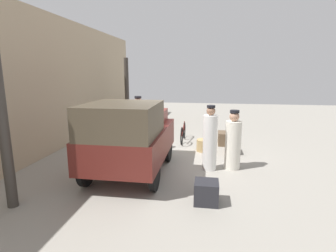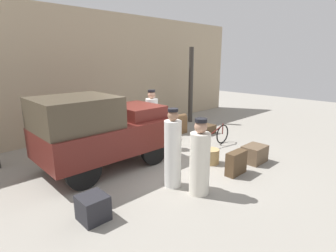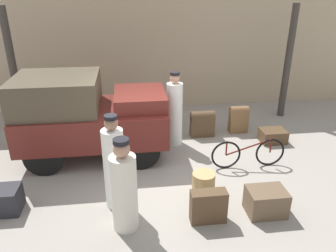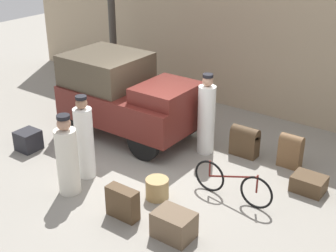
# 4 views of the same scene
# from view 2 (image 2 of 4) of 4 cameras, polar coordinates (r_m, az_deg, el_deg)

# --- Properties ---
(ground_plane) EXTENTS (30.00, 30.00, 0.00)m
(ground_plane) POSITION_cam_2_polar(r_m,az_deg,el_deg) (7.44, -0.05, -7.65)
(ground_plane) COLOR gray
(station_building_facade) EXTENTS (16.00, 0.15, 4.50)m
(station_building_facade) POSITION_cam_2_polar(r_m,az_deg,el_deg) (10.25, -16.30, 10.81)
(station_building_facade) COLOR tan
(station_building_facade) RESTS_ON ground
(canopy_pillar_right) EXTENTS (0.20, 0.20, 3.29)m
(canopy_pillar_right) POSITION_cam_2_polar(r_m,az_deg,el_deg) (11.78, 4.98, 8.77)
(canopy_pillar_right) COLOR #38332D
(canopy_pillar_right) RESTS_ON ground
(truck) EXTENTS (3.29, 1.80, 1.94)m
(truck) POSITION_cam_2_polar(r_m,az_deg,el_deg) (6.93, -14.81, -0.61)
(truck) COLOR black
(truck) RESTS_ON ground
(bicycle) EXTENTS (1.66, 0.04, 0.70)m
(bicycle) POSITION_cam_2_polar(r_m,az_deg,el_deg) (8.64, 9.86, -2.32)
(bicycle) COLOR black
(bicycle) RESTS_ON ground
(wicker_basket) EXTENTS (0.45, 0.45, 0.40)m
(wicker_basket) POSITION_cam_2_polar(r_m,az_deg,el_deg) (7.33, 9.32, -6.50)
(wicker_basket) COLOR tan
(wicker_basket) RESTS_ON ground
(porter_carrying_trunk) EXTENTS (0.43, 0.43, 1.64)m
(porter_carrying_trunk) POSITION_cam_2_polar(r_m,az_deg,el_deg) (5.54, 6.92, -7.49)
(porter_carrying_trunk) COLOR silver
(porter_carrying_trunk) RESTS_ON ground
(porter_with_bicycle) EXTENTS (0.39, 0.39, 1.86)m
(porter_with_bicycle) POSITION_cam_2_polar(r_m,az_deg,el_deg) (8.38, -3.50, 1.02)
(porter_with_bicycle) COLOR white
(porter_with_bicycle) RESTS_ON ground
(conductor_in_dark_uniform) EXTENTS (0.38, 0.38, 1.78)m
(conductor_in_dark_uniform) POSITION_cam_2_polar(r_m,az_deg,el_deg) (5.79, 1.05, -5.57)
(conductor_in_dark_uniform) COLOR white
(conductor_in_dark_uniform) RESTS_ON ground
(suitcase_tan_flat) EXTENTS (0.63, 0.50, 0.33)m
(suitcase_tan_flat) POSITION_cam_2_polar(r_m,az_deg,el_deg) (10.18, 8.33, -0.71)
(suitcase_tan_flat) COLOR #4C3823
(suitcase_tan_flat) RESTS_ON ground
(trunk_wicker_pale) EXTENTS (0.48, 0.49, 0.46)m
(trunk_wicker_pale) POSITION_cam_2_polar(r_m,az_deg,el_deg) (5.05, -16.01, -16.73)
(trunk_wicker_pale) COLOR #232328
(trunk_wicker_pale) RESTS_ON ground
(trunk_barrel_dark) EXTENTS (0.63, 0.30, 0.70)m
(trunk_barrel_dark) POSITION_cam_2_polar(r_m,az_deg,el_deg) (9.28, -1.12, -0.72)
(trunk_barrel_dark) COLOR #4C3823
(trunk_barrel_dark) RESTS_ON ground
(suitcase_black_upright) EXTENTS (0.49, 0.27, 0.74)m
(suitcase_black_upright) POSITION_cam_2_polar(r_m,az_deg,el_deg) (10.06, 2.74, 0.62)
(suitcase_black_upright) COLOR brown
(suitcase_black_upright) RESTS_ON ground
(trunk_umber_medium) EXTENTS (0.61, 0.25, 0.59)m
(trunk_umber_medium) POSITION_cam_2_polar(r_m,az_deg,el_deg) (6.76, 14.62, -7.79)
(trunk_umber_medium) COLOR #4C3823
(trunk_umber_medium) RESTS_ON ground
(suitcase_small_leather) EXTENTS (0.67, 0.50, 0.47)m
(suitcase_small_leather) POSITION_cam_2_polar(r_m,az_deg,el_deg) (7.70, 18.29, -5.78)
(suitcase_small_leather) COLOR brown
(suitcase_small_leather) RESTS_ON ground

